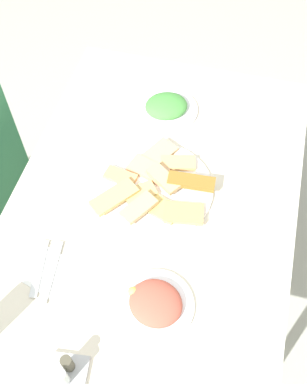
{
  "coord_description": "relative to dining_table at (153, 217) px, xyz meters",
  "views": [
    {
      "loc": [
        -0.67,
        -0.18,
        1.84
      ],
      "look_at": [
        0.02,
        0.0,
        0.77
      ],
      "focal_mm": 42.48,
      "sensor_mm": 36.0,
      "label": 1
    }
  ],
  "objects": [
    {
      "name": "spoon",
      "position": [
        -0.27,
        0.24,
        0.09
      ],
      "size": [
        0.16,
        0.05,
        0.0
      ],
      "primitive_type": "cube",
      "rotation": [
        0.0,
        0.0,
        0.18
      ],
      "color": "silver",
      "rests_on": "paper_napkin"
    },
    {
      "name": "dining_table",
      "position": [
        0.0,
        0.0,
        0.0
      ],
      "size": [
        1.2,
        0.81,
        0.74
      ],
      "color": "silver",
      "rests_on": "ground_plane"
    },
    {
      "name": "fork",
      "position": [
        -0.27,
        0.2,
        0.09
      ],
      "size": [
        0.18,
        0.04,
        0.0
      ],
      "primitive_type": "cube",
      "rotation": [
        0.0,
        0.0,
        0.12
      ],
      "color": "silver",
      "rests_on": "paper_napkin"
    },
    {
      "name": "pide_platter",
      "position": [
        0.05,
        0.01,
        0.09
      ],
      "size": [
        0.35,
        0.34,
        0.05
      ],
      "color": "white",
      "rests_on": "dining_table"
    },
    {
      "name": "salad_plate_greens",
      "position": [
        -0.29,
        -0.08,
        0.1
      ],
      "size": [
        0.19,
        0.19,
        0.05
      ],
      "color": "white",
      "rests_on": "dining_table"
    },
    {
      "name": "paper_napkin",
      "position": [
        -0.27,
        0.22,
        0.08
      ],
      "size": [
        0.14,
        0.14,
        0.0
      ],
      "primitive_type": "cube",
      "rotation": [
        0.0,
        0.0,
        -0.28
      ],
      "color": "white",
      "rests_on": "dining_table"
    },
    {
      "name": "ground_plane",
      "position": [
        0.0,
        0.0,
        -0.66
      ],
      "size": [
        6.0,
        6.0,
        0.0
      ],
      "primitive_type": "plane",
      "color": "#AAA89D"
    },
    {
      "name": "salad_plate_rice",
      "position": [
        0.36,
        0.05,
        0.1
      ],
      "size": [
        0.21,
        0.21,
        0.05
      ],
      "color": "white",
      "rests_on": "dining_table"
    },
    {
      "name": "condiment_caddy",
      "position": [
        -0.5,
        0.07,
        0.1
      ],
      "size": [
        0.1,
        0.1,
        0.08
      ],
      "color": "#B2B2B7",
      "rests_on": "dining_table"
    }
  ]
}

